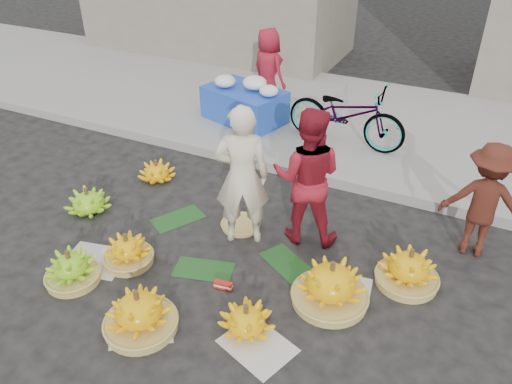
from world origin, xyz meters
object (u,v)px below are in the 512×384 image
at_px(flower_table, 245,102).
at_px(vendor_cream, 242,177).
at_px(banana_bunch_0, 128,251).
at_px(banana_bunch_4, 331,284).
at_px(bicycle, 346,114).

bearing_deg(flower_table, vendor_cream, -47.66).
xyz_separation_m(banana_bunch_0, flower_table, (-0.45, 3.82, 0.28)).
height_order(banana_bunch_4, flower_table, flower_table).
distance_m(banana_bunch_4, flower_table, 4.36).
relative_size(flower_table, bicycle, 0.80).
bearing_deg(bicycle, vendor_cream, 175.53).
bearing_deg(banana_bunch_0, vendor_cream, 45.35).
relative_size(vendor_cream, flower_table, 1.13).
bearing_deg(banana_bunch_4, bicycle, 105.07).
bearing_deg(vendor_cream, bicycle, -123.98).
bearing_deg(vendor_cream, banana_bunch_4, 130.54).
distance_m(flower_table, bicycle, 1.82).
relative_size(banana_bunch_0, bicycle, 0.29).
xyz_separation_m(flower_table, bicycle, (1.81, -0.12, 0.17)).
bearing_deg(flower_table, banana_bunch_4, -35.69).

